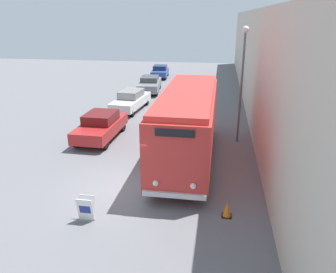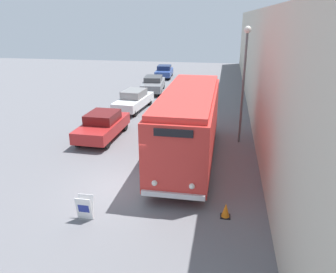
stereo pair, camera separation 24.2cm
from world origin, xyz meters
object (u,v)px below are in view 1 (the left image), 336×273
(sign_board, at_px, (86,209))
(parked_car_near, at_px, (101,126))
(parked_car_distant, at_px, (160,71))
(streetlamp, at_px, (243,69))
(parked_car_mid, at_px, (131,100))
(traffic_cone, at_px, (227,210))
(parked_car_far, at_px, (150,84))
(vintage_bus, at_px, (188,122))

(sign_board, distance_m, parked_car_near, 8.31)
(parked_car_near, relative_size, parked_car_distant, 1.09)
(sign_board, bearing_deg, parked_car_near, 106.36)
(streetlamp, distance_m, parked_car_mid, 10.17)
(parked_car_mid, distance_m, traffic_cone, 15.14)
(streetlamp, distance_m, parked_car_far, 14.59)
(streetlamp, xyz_separation_m, parked_car_distant, (-8.12, 19.74, -3.38))
(parked_car_far, height_order, traffic_cone, parked_car_far)
(vintage_bus, bearing_deg, parked_car_mid, 121.36)
(traffic_cone, bearing_deg, streetlamp, 85.14)
(parked_car_near, relative_size, traffic_cone, 8.33)
(streetlamp, xyz_separation_m, parked_car_mid, (-7.80, 5.61, -3.34))
(vintage_bus, xyz_separation_m, traffic_cone, (1.94, -4.82, -1.67))
(parked_car_near, relative_size, parked_car_far, 0.92)
(vintage_bus, bearing_deg, sign_board, -116.79)
(parked_car_near, distance_m, traffic_cone, 10.05)
(parked_car_far, bearing_deg, parked_car_near, -96.52)
(parked_car_far, bearing_deg, parked_car_mid, -96.63)
(traffic_cone, bearing_deg, sign_board, -168.41)
(streetlamp, bearing_deg, sign_board, -122.39)
(vintage_bus, bearing_deg, parked_car_distant, 103.70)
(vintage_bus, height_order, sign_board, vintage_bus)
(parked_car_far, distance_m, traffic_cone, 20.90)
(vintage_bus, xyz_separation_m, parked_car_distant, (-5.52, 22.65, -1.22))
(sign_board, height_order, parked_car_mid, parked_car_mid)
(parked_car_distant, bearing_deg, parked_car_mid, -92.61)
(sign_board, xyz_separation_m, traffic_cone, (4.88, 1.00, -0.17))
(parked_car_distant, height_order, traffic_cone, parked_car_distant)
(sign_board, relative_size, traffic_cone, 1.67)
(parked_car_mid, bearing_deg, traffic_cone, -56.48)
(streetlamp, relative_size, parked_car_far, 1.29)
(vintage_bus, relative_size, parked_car_distant, 2.25)
(streetlamp, distance_m, parked_car_distant, 21.61)
(parked_car_near, distance_m, parked_car_mid, 6.38)
(parked_car_near, bearing_deg, parked_car_distant, 91.93)
(parked_car_distant, bearing_deg, streetlamp, -71.57)
(parked_car_near, relative_size, parked_car_mid, 0.93)
(sign_board, xyz_separation_m, parked_car_distant, (-2.58, 28.47, 0.29))
(parked_car_distant, bearing_deg, sign_board, -88.75)
(vintage_bus, relative_size, sign_board, 10.31)
(sign_board, height_order, parked_car_near, parked_car_near)
(vintage_bus, xyz_separation_m, parked_car_mid, (-5.19, 8.52, -1.17))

